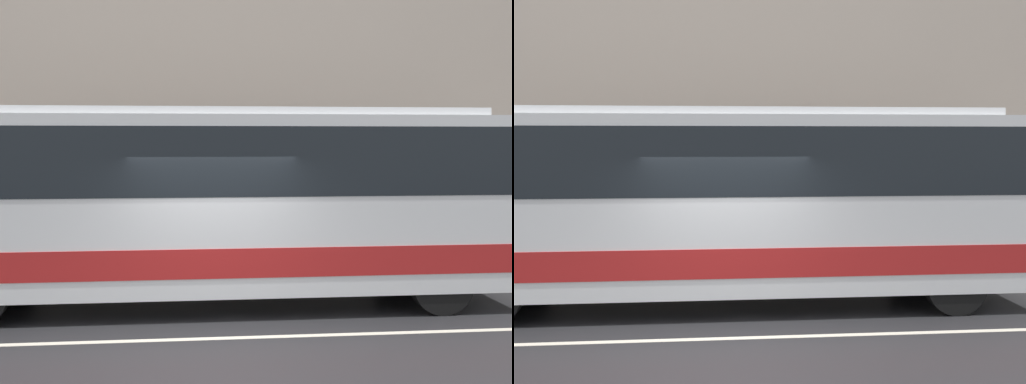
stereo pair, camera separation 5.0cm
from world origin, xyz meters
The scene contains 5 objects.
ground_plane centered at (0.00, 0.00, 0.00)m, with size 60.00×60.00×0.00m, color #262628.
sidewalk centered at (0.00, 5.36, 0.08)m, with size 60.00×2.71×0.16m.
building_facade centered at (0.00, 6.85, 5.65)m, with size 60.00×0.35×11.70m.
lane_stripe centered at (0.00, 0.00, 0.00)m, with size 54.00×0.14×0.01m.
transit_bus centered at (-0.33, 2.10, 1.83)m, with size 11.12×2.53×3.26m.
Camera 2 is at (-0.48, -9.70, 2.74)m, focal length 50.00 mm.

